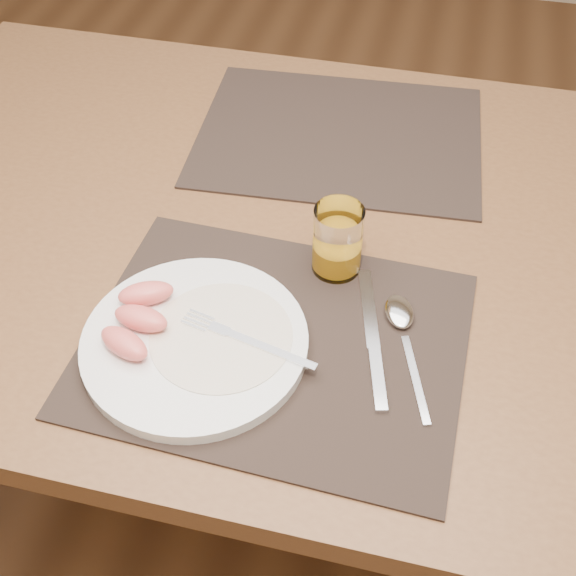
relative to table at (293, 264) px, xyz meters
The scene contains 11 objects.
ground 0.67m from the table, ahead, with size 5.00×5.00×0.00m, color brown.
table is the anchor object (origin of this frame).
placemat_near 0.24m from the table, 82.67° to the right, with size 0.45×0.35×0.00m, color black.
placemat_far 0.24m from the table, 83.81° to the left, with size 0.45×0.35×0.00m, color black.
plate 0.27m from the table, 104.01° to the right, with size 0.27×0.27×0.02m, color white.
plate_dressing 0.26m from the table, 97.67° to the right, with size 0.17×0.17×0.00m.
fork 0.26m from the table, 93.23° to the right, with size 0.17×0.06×0.00m.
knife 0.27m from the table, 54.53° to the right, with size 0.07×0.22×0.01m.
spoon 0.25m from the table, 42.35° to the right, with size 0.08×0.19×0.01m.
juice_glass 0.17m from the table, 46.07° to the right, with size 0.06×0.06×0.10m.
grapefruit_wedges 0.30m from the table, 118.38° to the right, with size 0.08×0.14×0.03m.
Camera 1 is at (0.17, -0.75, 1.43)m, focal length 45.00 mm.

